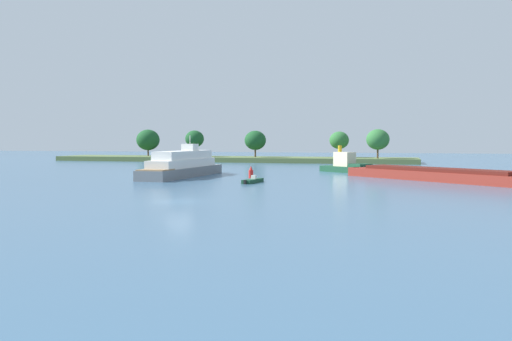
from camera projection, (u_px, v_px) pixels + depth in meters
name	position (u px, v px, depth m)	size (l,w,h in m)	color
ground_plane	(180.00, 201.00, 50.45)	(400.00, 400.00, 0.00)	#3D607F
treeline_island	(234.00, 153.00, 144.81)	(99.00, 14.94, 8.88)	#566B3D
tugboat	(346.00, 165.00, 96.29)	(10.06, 9.10, 4.85)	#19472D
cargo_barge	(450.00, 175.00, 74.32)	(28.89, 25.09, 5.95)	maroon
white_riverboat	(183.00, 165.00, 84.68)	(5.41, 23.06, 6.60)	slate
fishing_skiff	(253.00, 181.00, 72.54)	(1.95, 5.20, 1.01)	#19472D
channel_buoy_red	(251.00, 173.00, 81.67)	(0.70, 0.70, 1.90)	red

